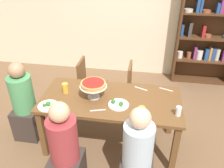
% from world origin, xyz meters
% --- Properties ---
extents(ground_plane, '(12.00, 12.00, 0.00)m').
position_xyz_m(ground_plane, '(0.00, 0.00, 0.00)').
color(ground_plane, brown).
extents(rear_partition, '(8.00, 0.12, 2.80)m').
position_xyz_m(rear_partition, '(0.00, 2.20, 1.40)').
color(rear_partition, beige).
rests_on(rear_partition, ground_plane).
extents(dining_table, '(1.72, 0.80, 0.74)m').
position_xyz_m(dining_table, '(0.00, 0.00, 0.65)').
color(dining_table, brown).
rests_on(dining_table, ground_plane).
extents(bookshelf, '(1.10, 0.30, 2.21)m').
position_xyz_m(bookshelf, '(1.47, 2.01, 1.11)').
color(bookshelf, '#4C2D19').
rests_on(bookshelf, ground_plane).
extents(diner_near_left, '(0.34, 0.34, 1.15)m').
position_xyz_m(diner_near_left, '(-0.36, -0.73, 0.49)').
color(diner_near_left, '#382D28').
rests_on(diner_near_left, ground_plane).
extents(diner_near_right, '(0.34, 0.34, 1.15)m').
position_xyz_m(diner_near_right, '(0.38, -0.70, 0.49)').
color(diner_near_right, '#382D28').
rests_on(diner_near_right, ground_plane).
extents(diner_head_west, '(0.34, 0.34, 1.15)m').
position_xyz_m(diner_head_west, '(-1.17, -0.02, 0.49)').
color(diner_head_west, '#382D28').
rests_on(diner_head_west, ground_plane).
extents(chair_far_left, '(0.40, 0.40, 0.87)m').
position_xyz_m(chair_far_left, '(-0.47, 0.72, 0.49)').
color(chair_far_left, brown).
rests_on(chair_far_left, ground_plane).
extents(chair_far_right, '(0.40, 0.40, 0.87)m').
position_xyz_m(chair_far_right, '(0.28, 0.70, 0.49)').
color(chair_far_right, brown).
rests_on(chair_far_right, ground_plane).
extents(deep_dish_pizza_stand, '(0.33, 0.33, 0.21)m').
position_xyz_m(deep_dish_pizza_stand, '(-0.21, -0.00, 0.91)').
color(deep_dish_pizza_stand, silver).
rests_on(deep_dish_pizza_stand, dining_table).
extents(salad_plate_near_diner, '(0.24, 0.24, 0.07)m').
position_xyz_m(salad_plate_near_diner, '(-0.70, -0.28, 0.75)').
color(salad_plate_near_diner, white).
rests_on(salad_plate_near_diner, dining_table).
extents(salad_plate_far_diner, '(0.25, 0.25, 0.07)m').
position_xyz_m(salad_plate_far_diner, '(0.11, -0.12, 0.76)').
color(salad_plate_far_diner, white).
rests_on(salad_plate_far_diner, dining_table).
extents(beer_glass_amber_tall, '(0.08, 0.08, 0.14)m').
position_xyz_m(beer_glass_amber_tall, '(0.39, -0.30, 0.81)').
color(beer_glass_amber_tall, gold).
rests_on(beer_glass_amber_tall, dining_table).
extents(beer_glass_amber_short, '(0.08, 0.08, 0.13)m').
position_xyz_m(beer_glass_amber_short, '(-0.59, 0.04, 0.81)').
color(beer_glass_amber_short, gold).
rests_on(beer_glass_amber_short, dining_table).
extents(water_glass_clear_near, '(0.06, 0.06, 0.11)m').
position_xyz_m(water_glass_clear_near, '(0.79, -0.20, 0.80)').
color(water_glass_clear_near, white).
rests_on(water_glass_clear_near, dining_table).
extents(cutlery_fork_near, '(0.17, 0.08, 0.00)m').
position_xyz_m(cutlery_fork_near, '(0.36, 0.29, 0.74)').
color(cutlery_fork_near, silver).
rests_on(cutlery_fork_near, dining_table).
extents(cutlery_knife_near, '(0.17, 0.08, 0.00)m').
position_xyz_m(cutlery_knife_near, '(0.68, 0.32, 0.74)').
color(cutlery_knife_near, silver).
rests_on(cutlery_knife_near, dining_table).
extents(cutlery_fork_far, '(0.18, 0.07, 0.00)m').
position_xyz_m(cutlery_fork_far, '(-0.11, -0.26, 0.74)').
color(cutlery_fork_far, silver).
rests_on(cutlery_fork_far, dining_table).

